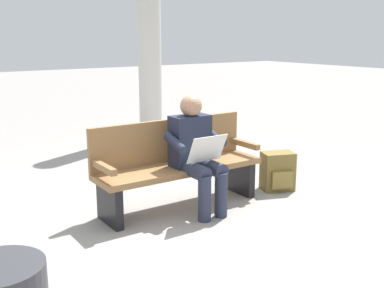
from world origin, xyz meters
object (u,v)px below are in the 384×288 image
(person_seated, at_px, (196,151))
(support_pillar, at_px, (149,21))
(bench_near, at_px, (177,163))
(backpack, at_px, (278,172))

(person_seated, bearing_deg, support_pillar, -112.40)
(bench_near, relative_size, support_pillar, 0.45)
(bench_near, height_order, person_seated, person_seated)
(bench_near, xyz_separation_m, backpack, (-1.24, 0.23, -0.24))
(person_seated, bearing_deg, bench_near, -69.81)
(person_seated, distance_m, backpack, 1.22)
(bench_near, height_order, support_pillar, support_pillar)
(bench_near, distance_m, person_seated, 0.30)
(person_seated, height_order, backpack, person_seated)
(support_pillar, bearing_deg, bench_near, 64.72)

